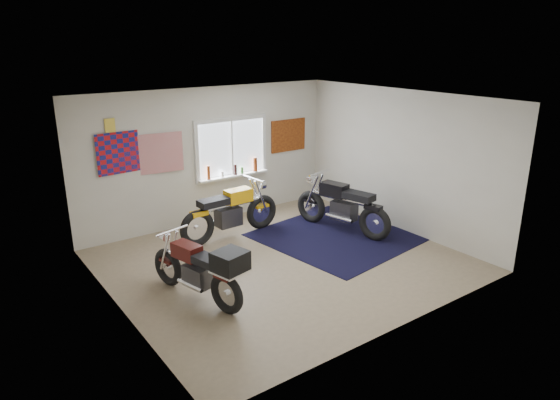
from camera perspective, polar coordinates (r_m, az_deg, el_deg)
ground at (r=8.47m, az=0.39°, el=-7.01°), size 5.50×5.50×0.00m
room_shell at (r=7.92m, az=0.41°, el=3.80°), size 5.50×5.50×5.50m
navy_rug at (r=9.52m, az=6.40°, el=-4.17°), size 2.81×2.89×0.01m
window_assembly at (r=10.26m, az=-5.54°, el=5.48°), size 1.66×0.17×1.26m
oil_bottles at (r=10.33m, az=-4.85°, el=3.61°), size 1.18×0.09×0.30m
flag_display at (r=9.17m, az=-18.87°, el=8.07°), size 1.60×0.10×1.17m
triumph_poster at (r=11.02m, az=0.96°, el=7.40°), size 0.90×0.03×0.70m
yellow_triumph at (r=9.36m, az=-5.71°, el=-1.51°), size 2.12×0.64×1.07m
black_chrome_bike at (r=9.67m, az=7.12°, el=-0.83°), size 0.76×2.11×1.10m
maroon_tourer at (r=7.14m, az=-8.90°, el=-7.90°), size 0.81×1.86×0.95m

